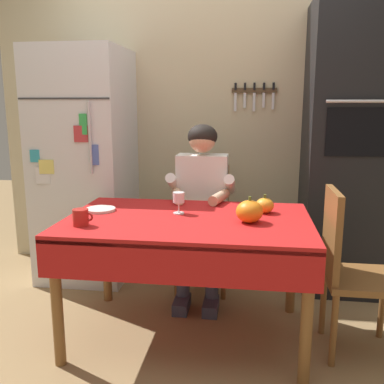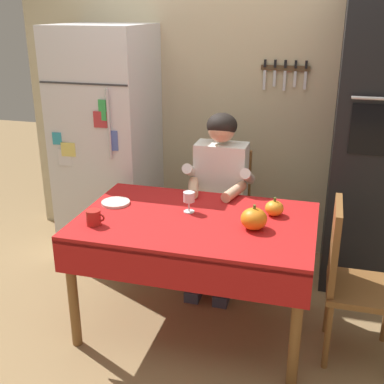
{
  "view_description": "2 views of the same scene",
  "coord_description": "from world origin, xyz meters",
  "px_view_note": "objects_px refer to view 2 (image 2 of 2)",
  "views": [
    {
      "loc": [
        0.35,
        -2.24,
        1.38
      ],
      "look_at": [
        0.02,
        0.15,
        0.88
      ],
      "focal_mm": 39.67,
      "sensor_mm": 36.0,
      "label": 1
    },
    {
      "loc": [
        0.68,
        -2.48,
        1.92
      ],
      "look_at": [
        -0.05,
        0.2,
        0.87
      ],
      "focal_mm": 45.88,
      "sensor_mm": 36.0,
      "label": 2
    }
  ],
  "objects_px": {
    "pumpkin_large": "(274,208)",
    "wine_glass": "(189,198)",
    "wall_oven": "(378,142)",
    "chair_right_side": "(350,276)",
    "chair_behind_person": "(224,206)",
    "seated_person": "(219,186)",
    "coffee_mug": "(94,218)",
    "serving_tray": "(116,203)",
    "refrigerator": "(108,144)",
    "dining_table": "(195,233)",
    "pumpkin_medium": "(254,219)"
  },
  "relations": [
    {
      "from": "seated_person",
      "to": "chair_right_side",
      "type": "distance_m",
      "value": 1.11
    },
    {
      "from": "pumpkin_large",
      "to": "coffee_mug",
      "type": "bearing_deg",
      "value": -157.12
    },
    {
      "from": "chair_right_side",
      "to": "serving_tray",
      "type": "relative_size",
      "value": 5.15
    },
    {
      "from": "seated_person",
      "to": "wine_glass",
      "type": "relative_size",
      "value": 9.59
    },
    {
      "from": "wall_oven",
      "to": "pumpkin_medium",
      "type": "relative_size",
      "value": 14.07
    },
    {
      "from": "wine_glass",
      "to": "coffee_mug",
      "type": "bearing_deg",
      "value": -145.42
    },
    {
      "from": "refrigerator",
      "to": "pumpkin_large",
      "type": "height_order",
      "value": "refrigerator"
    },
    {
      "from": "wine_glass",
      "to": "pumpkin_large",
      "type": "bearing_deg",
      "value": 9.72
    },
    {
      "from": "wall_oven",
      "to": "serving_tray",
      "type": "xyz_separation_m",
      "value": [
        -1.6,
        -0.81,
        -0.3
      ]
    },
    {
      "from": "dining_table",
      "to": "pumpkin_medium",
      "type": "relative_size",
      "value": 9.38
    },
    {
      "from": "seated_person",
      "to": "coffee_mug",
      "type": "relative_size",
      "value": 11.1
    },
    {
      "from": "chair_behind_person",
      "to": "wine_glass",
      "type": "bearing_deg",
      "value": -96.44
    },
    {
      "from": "chair_behind_person",
      "to": "pumpkin_large",
      "type": "xyz_separation_m",
      "value": [
        0.43,
        -0.6,
        0.27
      ]
    },
    {
      "from": "chair_behind_person",
      "to": "seated_person",
      "type": "height_order",
      "value": "seated_person"
    },
    {
      "from": "chair_behind_person",
      "to": "seated_person",
      "type": "bearing_deg",
      "value": -90.0
    },
    {
      "from": "chair_behind_person",
      "to": "wine_glass",
      "type": "distance_m",
      "value": 0.76
    },
    {
      "from": "refrigerator",
      "to": "dining_table",
      "type": "distance_m",
      "value": 1.32
    },
    {
      "from": "seated_person",
      "to": "pumpkin_large",
      "type": "relative_size",
      "value": 10.98
    },
    {
      "from": "coffee_mug",
      "to": "wine_glass",
      "type": "distance_m",
      "value": 0.58
    },
    {
      "from": "dining_table",
      "to": "wine_glass",
      "type": "relative_size",
      "value": 10.79
    },
    {
      "from": "refrigerator",
      "to": "seated_person",
      "type": "height_order",
      "value": "refrigerator"
    },
    {
      "from": "serving_tray",
      "to": "wall_oven",
      "type": "bearing_deg",
      "value": 26.88
    },
    {
      "from": "wall_oven",
      "to": "coffee_mug",
      "type": "height_order",
      "value": "wall_oven"
    },
    {
      "from": "dining_table",
      "to": "chair_right_side",
      "type": "distance_m",
      "value": 0.91
    },
    {
      "from": "coffee_mug",
      "to": "pumpkin_large",
      "type": "distance_m",
      "value": 1.07
    },
    {
      "from": "chair_right_side",
      "to": "serving_tray",
      "type": "xyz_separation_m",
      "value": [
        -1.46,
        0.12,
        0.24
      ]
    },
    {
      "from": "pumpkin_large",
      "to": "seated_person",
      "type": "bearing_deg",
      "value": 136.36
    },
    {
      "from": "dining_table",
      "to": "coffee_mug",
      "type": "distance_m",
      "value": 0.6
    },
    {
      "from": "dining_table",
      "to": "chair_behind_person",
      "type": "height_order",
      "value": "chair_behind_person"
    },
    {
      "from": "chair_behind_person",
      "to": "seated_person",
      "type": "xyz_separation_m",
      "value": [
        -0.0,
        -0.19,
        0.23
      ]
    },
    {
      "from": "refrigerator",
      "to": "wine_glass",
      "type": "relative_size",
      "value": 13.87
    },
    {
      "from": "coffee_mug",
      "to": "pumpkin_medium",
      "type": "distance_m",
      "value": 0.91
    },
    {
      "from": "wall_oven",
      "to": "seated_person",
      "type": "xyz_separation_m",
      "value": [
        -1.04,
        -0.32,
        -0.31
      ]
    },
    {
      "from": "coffee_mug",
      "to": "wine_glass",
      "type": "xyz_separation_m",
      "value": [
        0.48,
        0.33,
        0.04
      ]
    },
    {
      "from": "serving_tray",
      "to": "wine_glass",
      "type": "bearing_deg",
      "value": -0.28
    },
    {
      "from": "refrigerator",
      "to": "dining_table",
      "type": "bearing_deg",
      "value": -42.91
    },
    {
      "from": "refrigerator",
      "to": "wine_glass",
      "type": "height_order",
      "value": "refrigerator"
    },
    {
      "from": "coffee_mug",
      "to": "pumpkin_large",
      "type": "height_order",
      "value": "pumpkin_large"
    },
    {
      "from": "wall_oven",
      "to": "pumpkin_medium",
      "type": "height_order",
      "value": "wall_oven"
    },
    {
      "from": "seated_person",
      "to": "wine_glass",
      "type": "distance_m",
      "value": 0.51
    },
    {
      "from": "chair_right_side",
      "to": "pumpkin_large",
      "type": "bearing_deg",
      "value": 156.01
    },
    {
      "from": "chair_behind_person",
      "to": "pumpkin_large",
      "type": "height_order",
      "value": "chair_behind_person"
    },
    {
      "from": "dining_table",
      "to": "chair_behind_person",
      "type": "bearing_deg",
      "value": 89.29
    },
    {
      "from": "chair_behind_person",
      "to": "pumpkin_large",
      "type": "distance_m",
      "value": 0.79
    },
    {
      "from": "wine_glass",
      "to": "serving_tray",
      "type": "height_order",
      "value": "wine_glass"
    },
    {
      "from": "seated_person",
      "to": "wine_glass",
      "type": "bearing_deg",
      "value": -98.86
    },
    {
      "from": "pumpkin_large",
      "to": "wine_glass",
      "type": "bearing_deg",
      "value": -170.28
    },
    {
      "from": "pumpkin_medium",
      "to": "wine_glass",
      "type": "bearing_deg",
      "value": 161.7
    },
    {
      "from": "wall_oven",
      "to": "chair_right_side",
      "type": "xyz_separation_m",
      "value": [
        -0.15,
        -0.93,
        -0.54
      ]
    },
    {
      "from": "dining_table",
      "to": "wine_glass",
      "type": "xyz_separation_m",
      "value": [
        -0.07,
        0.11,
        0.17
      ]
    }
  ]
}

